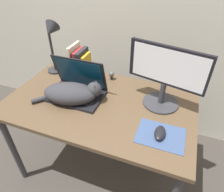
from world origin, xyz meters
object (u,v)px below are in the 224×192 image
book_row (80,63)px  webcam (112,75)px  cat (72,93)px  computer_mouse (160,133)px  desk_lamp (51,39)px  external_monitor (166,75)px  laptop (77,89)px

book_row → webcam: book_row is taller
cat → computer_mouse: size_ratio=3.92×
webcam → cat: bearing=-112.0°
desk_lamp → external_monitor: bearing=-6.7°
external_monitor → webcam: size_ratio=6.93×
desk_lamp → webcam: bearing=8.4°
webcam → desk_lamp: bearing=-171.6°
laptop → book_row: 0.27m
book_row → laptop: bearing=-68.9°
desk_lamp → webcam: 0.52m
laptop → webcam: bearing=60.5°
book_row → desk_lamp: 0.27m
laptop → book_row: bearing=111.1°
laptop → computer_mouse: (0.61, -0.18, -0.03)m
cat → desk_lamp: desk_lamp is taller
cat → desk_lamp: 0.47m
cat → computer_mouse: 0.61m
cat → external_monitor: bearing=18.5°
external_monitor → book_row: (-0.66, 0.14, -0.11)m
external_monitor → computer_mouse: size_ratio=4.23×
laptop → book_row: (-0.09, 0.25, 0.06)m
desk_lamp → cat: bearing=-43.0°
cat → external_monitor: 0.60m
laptop → computer_mouse: 0.63m
desk_lamp → webcam: size_ratio=6.32×
book_row → computer_mouse: bearing=-31.2°
laptop → external_monitor: 0.60m
external_monitor → book_row: bearing=167.9°
computer_mouse → webcam: 0.64m
computer_mouse → webcam: (-0.45, 0.45, 0.02)m
webcam → laptop: bearing=-119.5°
laptop → desk_lamp: size_ratio=0.88×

